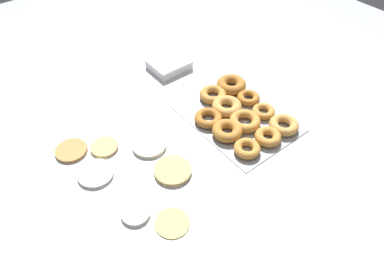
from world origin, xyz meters
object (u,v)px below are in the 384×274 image
object	(u,v)px
pancake_1	(173,171)
pancake_3	(104,147)
pancake_2	(149,145)
container_stack	(169,65)
pancake_5	(96,173)
pancake_6	(71,150)
donut_tray	(238,113)
pancake_4	(136,213)
pancake_0	(172,222)

from	to	relation	value
pancake_1	pancake_3	distance (m)	0.25
pancake_2	container_stack	xyz separation A→B (m)	(0.33, -0.32, 0.01)
pancake_5	container_stack	bearing A→B (deg)	-57.51
pancake_6	container_stack	distance (m)	0.56
donut_tray	container_stack	bearing A→B (deg)	2.61
pancake_4	donut_tray	distance (m)	0.52
pancake_0	pancake_1	size ratio (longest dim) A/B	0.83
pancake_2	pancake_4	distance (m)	0.26
pancake_0	pancake_1	distance (m)	0.18
pancake_0	pancake_6	distance (m)	0.43
pancake_4	container_stack	size ratio (longest dim) A/B	0.54
pancake_3	pancake_5	bearing A→B (deg)	138.27
pancake_6	container_stack	world-z (taller)	container_stack
pancake_6	pancake_4	bearing A→B (deg)	-172.87
pancake_1	container_stack	bearing A→B (deg)	-34.31
pancake_3	donut_tray	world-z (taller)	donut_tray
pancake_1	pancake_6	xyz separation A→B (m)	(0.28, 0.21, -0.00)
pancake_2	container_stack	world-z (taller)	container_stack
pancake_4	container_stack	distance (m)	0.72
pancake_3	pancake_4	xyz separation A→B (m)	(-0.28, 0.05, 0.00)
pancake_6	container_stack	size ratio (longest dim) A/B	0.68
pancake_0	pancake_5	size ratio (longest dim) A/B	0.88
pancake_5	pancake_4	bearing A→B (deg)	-173.37
pancake_2	pancake_6	distance (m)	0.26
pancake_3	pancake_0	bearing A→B (deg)	-177.99
donut_tray	pancake_0	bearing A→B (deg)	114.72
pancake_4	pancake_6	distance (m)	0.34
pancake_5	pancake_6	bearing A→B (deg)	7.84
pancake_4	donut_tray	bearing A→B (deg)	-77.02
pancake_5	pancake_3	bearing A→B (deg)	-41.73
pancake_5	donut_tray	xyz separation A→B (m)	(-0.08, -0.53, 0.01)
pancake_3	container_stack	world-z (taller)	container_stack
pancake_5	pancake_6	size ratio (longest dim) A/B	1.08
pancake_6	container_stack	xyz separation A→B (m)	(0.19, -0.53, 0.01)
pancake_2	pancake_6	world-z (taller)	pancake_2
pancake_1	pancake_4	xyz separation A→B (m)	(-0.06, 0.17, -0.00)
pancake_1	pancake_4	bearing A→B (deg)	108.62
pancake_4	pancake_6	size ratio (longest dim) A/B	0.80
pancake_3	pancake_5	distance (m)	0.11
pancake_0	pancake_3	distance (m)	0.37
pancake_2	donut_tray	xyz separation A→B (m)	(-0.08, -0.33, 0.01)
pancake_3	pancake_4	size ratio (longest dim) A/B	1.10
donut_tray	container_stack	size ratio (longest dim) A/B	2.68
pancake_4	pancake_2	bearing A→B (deg)	-41.72
pancake_2	container_stack	distance (m)	0.46
pancake_3	pancake_1	bearing A→B (deg)	-151.70
pancake_2	donut_tray	distance (m)	0.34
pancake_2	pancake_6	size ratio (longest dim) A/B	1.11
pancake_6	container_stack	bearing A→B (deg)	-70.43
pancake_0	pancake_2	xyz separation A→B (m)	(0.28, -0.11, 0.00)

